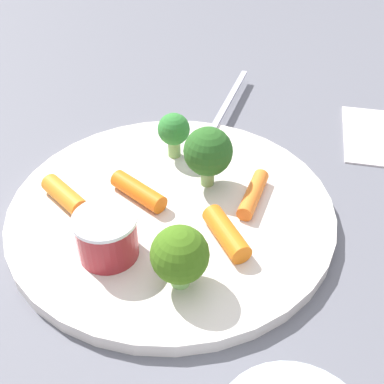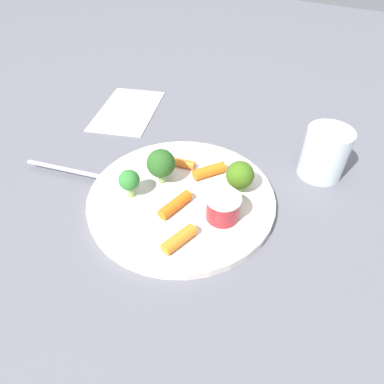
% 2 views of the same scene
% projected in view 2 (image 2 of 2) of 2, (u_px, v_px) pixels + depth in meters
% --- Properties ---
extents(ground_plane, '(2.40, 2.40, 0.00)m').
position_uv_depth(ground_plane, '(182.00, 200.00, 0.51)').
color(ground_plane, slate).
extents(plate, '(0.28, 0.28, 0.01)m').
position_uv_depth(plate, '(181.00, 198.00, 0.50)').
color(plate, silver).
rests_on(plate, ground_plane).
extents(sauce_cup, '(0.05, 0.05, 0.04)m').
position_uv_depth(sauce_cup, '(223.00, 207.00, 0.45)').
color(sauce_cup, maroon).
rests_on(sauce_cup, plate).
extents(broccoli_floret_0, '(0.04, 0.04, 0.05)m').
position_uv_depth(broccoli_floret_0, '(240.00, 175.00, 0.49)').
color(broccoli_floret_0, '#8BC467').
rests_on(broccoli_floret_0, plate).
extents(broccoli_floret_1, '(0.04, 0.04, 0.06)m').
position_uv_depth(broccoli_floret_1, '(161.00, 164.00, 0.50)').
color(broccoli_floret_1, '#84AD66').
rests_on(broccoli_floret_1, plate).
extents(broccoli_floret_2, '(0.03, 0.03, 0.04)m').
position_uv_depth(broccoli_floret_2, '(129.00, 181.00, 0.48)').
color(broccoli_floret_2, '#8DB868').
rests_on(broccoli_floret_2, plate).
extents(carrot_stick_0, '(0.06, 0.03, 0.02)m').
position_uv_depth(carrot_stick_0, '(175.00, 205.00, 0.47)').
color(carrot_stick_0, orange).
rests_on(carrot_stick_0, plate).
extents(carrot_stick_1, '(0.05, 0.03, 0.02)m').
position_uv_depth(carrot_stick_1, '(179.00, 239.00, 0.43)').
color(carrot_stick_1, orange).
rests_on(carrot_stick_1, plate).
extents(carrot_stick_2, '(0.02, 0.06, 0.01)m').
position_uv_depth(carrot_stick_2, '(178.00, 162.00, 0.55)').
color(carrot_stick_2, orange).
rests_on(carrot_stick_2, plate).
extents(carrot_stick_3, '(0.05, 0.04, 0.02)m').
position_uv_depth(carrot_stick_3, '(209.00, 171.00, 0.53)').
color(carrot_stick_3, orange).
rests_on(carrot_stick_3, plate).
extents(fork, '(0.05, 0.19, 0.00)m').
position_uv_depth(fork, '(82.00, 173.00, 0.53)').
color(fork, '#B5B2C5').
rests_on(fork, plate).
extents(drinking_glass, '(0.07, 0.07, 0.08)m').
position_uv_depth(drinking_glass, '(325.00, 153.00, 0.53)').
color(drinking_glass, silver).
rests_on(drinking_glass, ground_plane).
extents(napkin, '(0.21, 0.16, 0.00)m').
position_uv_depth(napkin, '(128.00, 110.00, 0.70)').
color(napkin, white).
rests_on(napkin, ground_plane).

